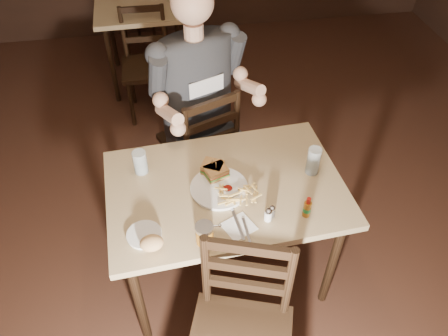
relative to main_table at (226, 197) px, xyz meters
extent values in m
plane|color=black|center=(-0.08, -0.20, -0.69)|extent=(7.00, 7.00, 0.00)
cube|color=tan|center=(0.00, 0.00, 0.06)|extent=(1.25, 0.88, 0.04)
cylinder|color=black|center=(-0.50, -0.35, -0.32)|extent=(0.05, 0.05, 0.73)
cylinder|color=black|center=(-0.54, 0.29, -0.32)|extent=(0.05, 0.05, 0.73)
cylinder|color=black|center=(0.54, -0.29, -0.32)|extent=(0.05, 0.05, 0.73)
cylinder|color=black|center=(0.50, 0.35, -0.32)|extent=(0.05, 0.05, 0.73)
cube|color=tan|center=(-0.37, 2.30, 0.06)|extent=(0.82, 0.82, 0.04)
cylinder|color=black|center=(-0.68, 1.97, -0.32)|extent=(0.04, 0.04, 0.73)
cylinder|color=black|center=(-0.70, 2.61, -0.32)|extent=(0.04, 0.04, 0.73)
cylinder|color=black|center=(-0.04, 1.99, -0.32)|extent=(0.04, 0.04, 0.73)
cylinder|color=black|center=(-0.06, 2.63, -0.32)|extent=(0.04, 0.04, 0.73)
cylinder|color=white|center=(-0.04, -0.02, 0.09)|extent=(0.30, 0.30, 0.02)
ellipsoid|color=maroon|center=(0.00, -0.04, 0.10)|extent=(0.05, 0.05, 0.01)
cylinder|color=silver|center=(-0.42, 0.18, 0.15)|extent=(0.08, 0.08, 0.13)
cylinder|color=silver|center=(0.46, 0.03, 0.16)|extent=(0.07, 0.07, 0.16)
cube|color=white|center=(0.02, -0.27, 0.08)|extent=(0.18, 0.17, 0.00)
cube|color=silver|center=(0.01, -0.24, 0.09)|extent=(0.04, 0.22, 0.01)
cube|color=silver|center=(0.05, -0.31, 0.09)|extent=(0.02, 0.16, 0.00)
cylinder|color=white|center=(-0.42, -0.25, 0.09)|extent=(0.17, 0.17, 0.01)
ellipsoid|color=tan|center=(-0.39, -0.33, 0.12)|extent=(0.11, 0.09, 0.06)
camera|label=1|loc=(-0.26, -1.51, 1.70)|focal=35.00mm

